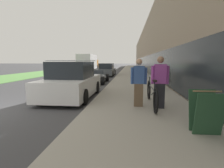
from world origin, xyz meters
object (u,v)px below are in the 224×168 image
Objects in this scene: person_rider at (160,82)px; tandem_bicycle at (152,94)px; sandwich_board_sign at (206,112)px; vintage_roadster_curbside at (95,78)px; cruiser_bike_middle at (154,76)px; moving_truck at (88,62)px; parked_sedan_curbside at (72,82)px; parked_sedan_far at (107,70)px; person_bystander at (139,83)px; cruiser_bike_nearest at (159,81)px; bike_rack_hoop at (158,80)px.

tandem_bicycle is at bearing 120.91° from person_rider.
sandwich_board_sign is (0.83, -2.26, 0.06)m from tandem_bicycle.
tandem_bicycle is 0.65× the size of vintage_roadster_curbside.
moving_truck reaches higher than cruiser_bike_middle.
parked_sedan_curbside is at bearing -128.57° from cruiser_bike_middle.
tandem_bicycle is 1.59× the size of person_rider.
tandem_bicycle is at bearing -24.89° from parked_sedan_curbside.
parked_sedan_far is (-4.36, 6.35, 0.10)m from cruiser_bike_middle.
person_bystander reaches higher than cruiser_bike_nearest.
cruiser_bike_middle is (0.32, 3.70, -0.12)m from bike_rack_hoop.
person_rider is 0.22× the size of moving_truck.
person_bystander is at bearing -67.60° from vintage_roadster_curbside.
bike_rack_hoop is at bearing 91.49° from sandwich_board_sign.
parked_sedan_far reaches higher than cruiser_bike_nearest.
sandwich_board_sign is 0.20× the size of parked_sedan_far.
moving_truck is at bearing 108.30° from tandem_bicycle.
moving_truck reaches higher than person_rider.
vintage_roadster_curbside is (-2.93, 7.10, -0.53)m from person_bystander.
parked_sedan_curbside is 11.76m from parked_sedan_far.
parked_sedan_curbside is at bearing 152.00° from person_rider.
parked_sedan_far is at bearing 105.08° from sandwich_board_sign.
tandem_bicycle reaches higher than sandwich_board_sign.
cruiser_bike_middle reaches higher than cruiser_bike_nearest.
person_rider is at bearing -63.73° from vintage_roadster_curbside.
person_rider is 0.37× the size of parked_sedan_far.
person_bystander is 1.86× the size of bike_rack_hoop.
tandem_bicycle is at bearing -101.71° from cruiser_bike_nearest.
tandem_bicycle is 0.63m from person_bystander.
cruiser_bike_nearest is at bearing 89.12° from sandwich_board_sign.
vintage_roadster_curbside is (-4.39, -0.01, -0.13)m from cruiser_bike_middle.
parked_sedan_curbside is (-3.50, 1.86, -0.24)m from person_rider.
tandem_bicycle is 1.48× the size of cruiser_bike_middle.
cruiser_bike_middle is (1.00, 6.94, -0.00)m from tandem_bicycle.
tandem_bicycle is 3.10× the size of bike_rack_hoop.
cruiser_bike_nearest is 4.96m from vintage_roadster_curbside.
moving_truck reaches higher than tandem_bicycle.
parked_sedan_far is at bearing 90.26° from parked_sedan_curbside.
moving_truck is (-4.96, 18.32, 1.02)m from vintage_roadster_curbside.
tandem_bicycle is 4.59m from cruiser_bike_nearest.
person_bystander is 26.62m from moving_truck.
cruiser_bike_middle reaches higher than tandem_bicycle.
parked_sedan_curbside is at bearing -145.11° from cruiser_bike_nearest.
moving_truck is at bearing 107.24° from person_bystander.
bike_rack_hoop is at bearing -67.69° from moving_truck.
cruiser_bike_nearest is 2.45m from cruiser_bike_middle.
sandwich_board_sign is at bearing -42.51° from parked_sedan_curbside.
bike_rack_hoop is at bearing -94.92° from cruiser_bike_middle.
sandwich_board_sign is 10.10m from vintage_roadster_curbside.
person_rider is at bearing -96.33° from cruiser_bike_middle.
person_rider is 8.11m from vintage_roadster_curbside.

